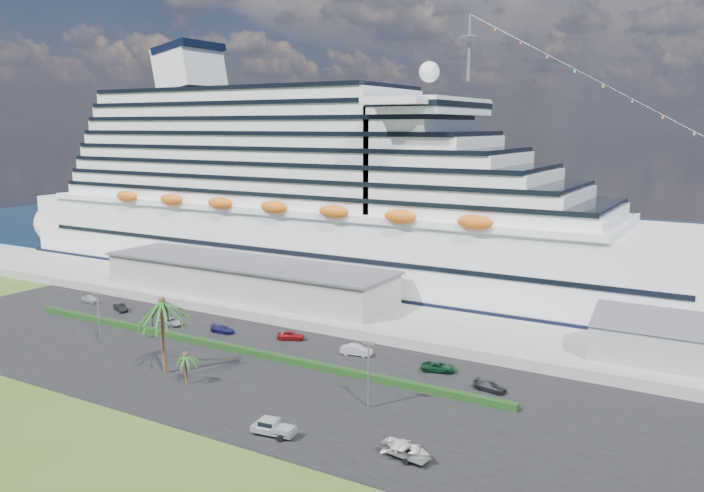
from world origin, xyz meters
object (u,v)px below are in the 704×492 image
Objects in this scene: cruise_ship at (327,206)px; parked_car_3 at (223,329)px; pickup_truck at (273,427)px; boat_trailer at (406,449)px.

cruise_ship is 45.13m from parked_car_3.
parked_car_3 is 39.97m from pickup_truck.
pickup_truck is at bearing -133.81° from parked_car_3.
pickup_truck is (36.20, -68.05, -15.60)m from cruise_ship.
parked_car_3 is 51.14m from boat_trailer.
parked_car_3 is at bearing 138.90° from pickup_truck.
boat_trailer is at bearing -51.98° from cruise_ship.
cruise_ship reaches higher than pickup_truck.
boat_trailer is (45.23, -23.85, 0.60)m from parked_car_3.
cruise_ship is at bearing 118.01° from pickup_truck.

